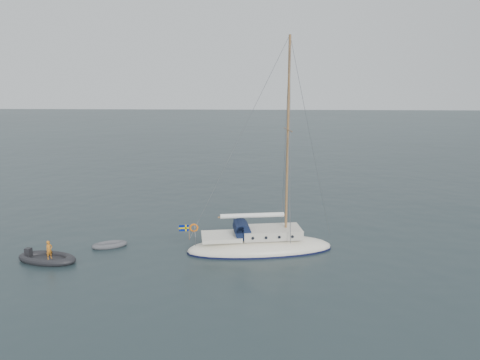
{
  "coord_description": "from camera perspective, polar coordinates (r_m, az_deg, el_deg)",
  "views": [
    {
      "loc": [
        1.6,
        -30.23,
        11.8
      ],
      "look_at": [
        0.16,
        0.0,
        5.19
      ],
      "focal_mm": 35.0,
      "sensor_mm": 36.0,
      "label": 1
    }
  ],
  "objects": [
    {
      "name": "rib",
      "position": [
        33.62,
        -22.49,
        -8.77
      ],
      "size": [
        4.11,
        1.87,
        1.46
      ],
      "rotation": [
        0.0,
        0.0,
        -0.19
      ],
      "color": "black",
      "rests_on": "ground"
    },
    {
      "name": "dinghy",
      "position": [
        34.93,
        -15.61,
        -7.63
      ],
      "size": [
        2.46,
        1.11,
        0.35
      ],
      "rotation": [
        0.0,
        0.0,
        0.43
      ],
      "color": "#54555A",
      "rests_on": "ground"
    },
    {
      "name": "sailboat",
      "position": [
        32.66,
        2.48,
        -6.72
      ],
      "size": [
        10.67,
        3.19,
        15.2
      ],
      "rotation": [
        0.0,
        0.0,
        0.16
      ],
      "color": "white",
      "rests_on": "ground"
    },
    {
      "name": "ground",
      "position": [
        32.49,
        -0.29,
        -8.97
      ],
      "size": [
        300.0,
        300.0,
        0.0
      ],
      "primitive_type": "plane",
      "color": "black",
      "rests_on": "ground"
    }
  ]
}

